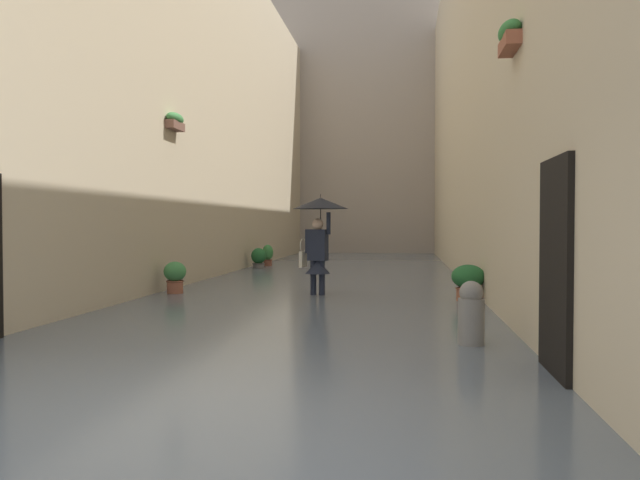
% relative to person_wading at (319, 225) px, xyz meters
% --- Properties ---
extents(ground_plane, '(64.50, 64.50, 0.00)m').
position_rel_person_wading_xyz_m(ground_plane, '(0.12, -4.96, -1.55)').
color(ground_plane, gray).
extents(flood_water, '(7.30, 31.80, 0.14)m').
position_rel_person_wading_xyz_m(flood_water, '(0.12, -4.96, -1.48)').
color(flood_water, slate).
rests_on(flood_water, ground_plane).
extents(building_facade_left, '(2.04, 29.80, 10.84)m').
position_rel_person_wading_xyz_m(building_facade_left, '(-4.03, -4.95, 3.87)').
color(building_facade_left, beige).
rests_on(building_facade_left, ground_plane).
extents(building_facade_right, '(2.04, 29.80, 10.06)m').
position_rel_person_wading_xyz_m(building_facade_right, '(4.27, -4.95, 3.48)').
color(building_facade_right, beige).
rests_on(building_facade_right, ground_plane).
extents(building_facade_far, '(10.10, 1.80, 12.62)m').
position_rel_person_wading_xyz_m(building_facade_far, '(0.12, -18.76, 4.76)').
color(building_facade_far, '#A89989').
rests_on(building_facade_far, ground_plane).
extents(person_wading, '(1.11, 1.11, 2.16)m').
position_rel_person_wading_xyz_m(person_wading, '(0.00, 0.00, 0.00)').
color(person_wading, '#4C4233').
rests_on(person_wading, ground_plane).
extents(potted_plant_far_right, '(0.46, 0.46, 0.79)m').
position_rel_person_wading_xyz_m(potted_plant_far_right, '(2.98, 0.06, -1.09)').
color(potted_plant_far_right, '#9E563D').
rests_on(potted_plant_far_right, ground_plane).
extents(potted_plant_mid_right, '(0.48, 0.48, 0.79)m').
position_rel_person_wading_xyz_m(potted_plant_mid_right, '(2.95, -7.23, -1.12)').
color(potted_plant_mid_right, '#66605B').
rests_on(potted_plant_mid_right, ground_plane).
extents(potted_plant_mid_left, '(0.62, 0.62, 0.81)m').
position_rel_person_wading_xyz_m(potted_plant_mid_left, '(-2.87, 0.53, -1.08)').
color(potted_plant_mid_left, '#9E563D').
rests_on(potted_plant_mid_left, ground_plane).
extents(potted_plant_near_right, '(0.37, 0.37, 0.86)m').
position_rel_person_wading_xyz_m(potted_plant_near_right, '(2.90, -8.34, -1.07)').
color(potted_plant_near_right, brown).
rests_on(potted_plant_near_right, ground_plane).
extents(mooring_bollard, '(0.31, 0.31, 0.90)m').
position_rel_person_wading_xyz_m(mooring_bollard, '(-2.47, 4.80, -1.10)').
color(mooring_bollard, gray).
rests_on(mooring_bollard, ground_plane).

